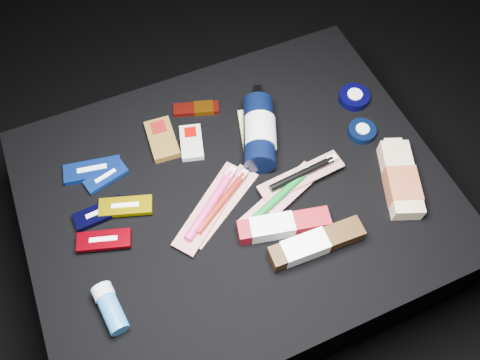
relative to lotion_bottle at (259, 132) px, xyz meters
name	(u,v)px	position (x,y,z in m)	size (l,w,h in m)	color
ground	(237,250)	(-0.11, -0.11, -0.44)	(3.00, 3.00, 0.00)	black
cloth_table	(236,224)	(-0.11, -0.11, -0.24)	(0.98, 0.78, 0.40)	black
luna_bar_0	(93,170)	(-0.41, 0.08, -0.03)	(0.14, 0.08, 0.02)	#1034A4
luna_bar_1	(106,177)	(-0.38, 0.04, -0.03)	(0.11, 0.06, 0.01)	#123AA3
luna_bar_2	(100,213)	(-0.42, -0.04, -0.03)	(0.12, 0.05, 0.02)	black
luna_bar_3	(126,206)	(-0.36, -0.05, -0.02)	(0.13, 0.08, 0.02)	#CCAD00
luna_bar_4	(104,240)	(-0.43, -0.12, -0.02)	(0.13, 0.08, 0.02)	#7F000B
clif_bar_0	(162,138)	(-0.22, 0.10, -0.03)	(0.07, 0.12, 0.02)	brown
clif_bar_1	(191,141)	(-0.16, 0.06, -0.03)	(0.08, 0.11, 0.02)	#AAA9A4
clif_bar_2	(254,130)	(0.00, 0.03, -0.03)	(0.10, 0.15, 0.02)	tan
power_bar	(199,109)	(-0.10, 0.15, -0.03)	(0.12, 0.07, 0.01)	maroon
lotion_bottle	(259,132)	(0.00, 0.00, 0.00)	(0.15, 0.25, 0.08)	black
cream_tin_upper	(354,97)	(0.29, 0.02, -0.03)	(0.08, 0.08, 0.03)	black
cream_tin_lower	(362,131)	(0.25, -0.08, -0.03)	(0.07, 0.07, 0.02)	black
bodywash_bottle	(400,181)	(0.25, -0.25, -0.02)	(0.13, 0.21, 0.04)	#D1B78E
deodorant_stick	(110,307)	(-0.46, -0.27, -0.02)	(0.05, 0.11, 0.04)	#2664A4
toothbrush_pack_0	(222,203)	(-0.15, -0.13, -0.03)	(0.22, 0.17, 0.03)	silver
toothbrush_pack_1	(211,205)	(-0.18, -0.13, -0.02)	(0.23, 0.20, 0.03)	#B7AFAA
toothbrush_pack_2	(282,195)	(-0.02, -0.17, -0.02)	(0.23, 0.13, 0.03)	beige
toothbrush_pack_3	(303,175)	(0.05, -0.15, -0.01)	(0.22, 0.07, 0.02)	#ACA7A0
toothpaste_carton_red	(280,226)	(-0.06, -0.24, -0.02)	(0.21, 0.09, 0.04)	maroon
toothpaste_carton_green	(312,245)	(-0.01, -0.31, -0.01)	(0.22, 0.06, 0.04)	#321E0B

